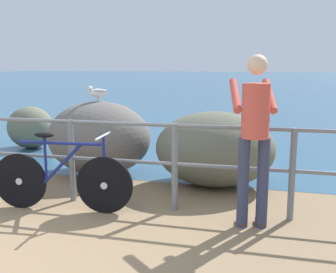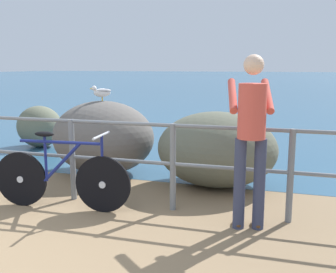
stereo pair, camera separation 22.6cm
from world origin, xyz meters
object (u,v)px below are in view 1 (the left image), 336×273
object	(u,v)px
bicycle	(62,178)
breakwater_boulder_right	(215,149)
seagull	(98,92)
person_at_railing	(254,133)
breakwater_boulder_left	(30,127)
breakwater_boulder_main	(99,138)

from	to	relation	value
bicycle	breakwater_boulder_right	size ratio (longest dim) A/B	1.02
breakwater_boulder_right	seagull	world-z (taller)	seagull
person_at_railing	breakwater_boulder_left	xyz separation A→B (m)	(-4.55, 3.03, -0.57)
bicycle	seagull	distance (m)	1.87
bicycle	breakwater_boulder_left	xyz separation A→B (m)	(-2.40, 3.10, 0.03)
breakwater_boulder_left	seagull	world-z (taller)	seagull
bicycle	person_at_railing	xyz separation A→B (m)	(2.16, 0.07, 0.60)
bicycle	seagull	xyz separation A→B (m)	(-0.25, 1.64, 0.88)
breakwater_boulder_main	breakwater_boulder_left	bearing A→B (deg)	145.54
breakwater_boulder_right	seagull	distance (m)	1.98
bicycle	breakwater_boulder_main	size ratio (longest dim) A/B	1.05
person_at_railing	breakwater_boulder_main	world-z (taller)	person_at_railing
seagull	bicycle	bearing A→B (deg)	61.95
person_at_railing	seagull	xyz separation A→B (m)	(-2.41, 1.57, 0.28)
bicycle	seagull	bearing A→B (deg)	94.02
breakwater_boulder_left	breakwater_boulder_right	distance (m)	4.30
person_at_railing	breakwater_boulder_right	distance (m)	1.57
person_at_railing	seagull	size ratio (longest dim) A/B	5.71
person_at_railing	breakwater_boulder_right	xyz separation A→B (m)	(-0.58, 1.38, -0.47)
seagull	breakwater_boulder_main	bearing A→B (deg)	77.95
breakwater_boulder_right	breakwater_boulder_main	bearing A→B (deg)	174.72
breakwater_boulder_right	person_at_railing	bearing A→B (deg)	-67.08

